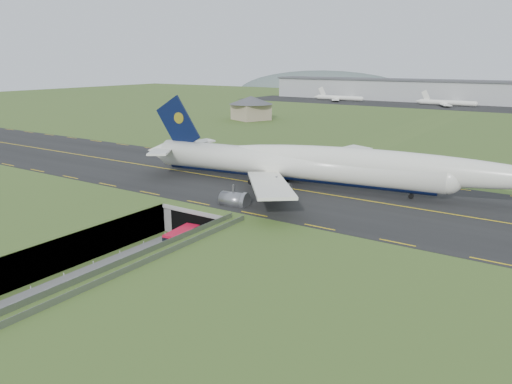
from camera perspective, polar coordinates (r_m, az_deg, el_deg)
The scene contains 10 objects.
ground at distance 96.32m, azimuth -10.23°, elevation -6.58°, with size 900.00×900.00×0.00m, color #405C25.
airfield_deck at distance 95.28m, azimuth -10.31°, elevation -4.90°, with size 800.00×800.00×6.00m, color gray.
trench_road at distance 91.48m, azimuth -13.50°, elevation -7.88°, with size 12.00×75.00×0.20m, color slate.
taxiway at distance 119.15m, azimuth 0.64°, elevation 0.91°, with size 800.00×44.00×0.18m, color black.
tunnel_portal at distance 107.11m, azimuth -4.13°, elevation -2.28°, with size 17.00×22.30×6.00m.
guideway at distance 74.77m, azimuth -14.47°, elevation -8.88°, with size 3.00×53.00×7.05m.
jumbo_jet at distance 114.72m, azimuth 7.22°, elevation 3.06°, with size 98.64×62.28×20.79m.
shuttle_tram at distance 96.89m, azimuth -8.46°, elevation -5.21°, with size 4.20×8.64×3.36m.
service_building at distance 248.73m, azimuth -0.58°, elevation 9.82°, with size 28.05×28.05×11.74m.
cargo_terminal at distance 369.36m, azimuth 24.24°, elevation 10.35°, with size 320.00×67.00×15.60m.
Camera 1 is at (63.10, -63.90, 34.84)m, focal length 35.00 mm.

